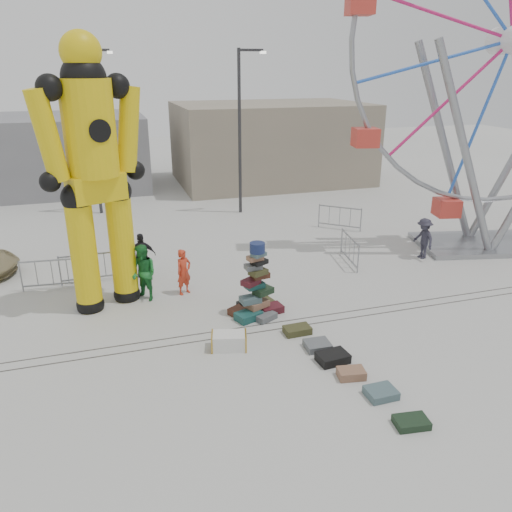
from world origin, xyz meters
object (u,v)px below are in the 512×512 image
object	(u,v)px
barricade_dummy_c	(90,268)
pedestrian_grey	(423,238)
barricade_wheel_front	(349,250)
pedestrian_black	(142,256)
pedestrian_green	(144,273)
crash_test_dummy	(94,168)
lamp_post_left	(94,125)
barricade_wheel_back	(340,218)
pedestrian_red	(184,272)
suitcase_tower	(256,294)
barricade_dummy_b	(52,274)
ferris_wheel	(508,70)
steamer_trunk	(229,341)
lamp_post_right	(241,125)

from	to	relation	value
barricade_dummy_c	pedestrian_grey	xyz separation A→B (m)	(12.60, -1.34, 0.27)
barricade_dummy_c	barricade_wheel_front	size ratio (longest dim) A/B	1.00
barricade_wheel_front	pedestrian_black	world-z (taller)	pedestrian_black
barricade_wheel_front	pedestrian_green	distance (m)	7.93
crash_test_dummy	lamp_post_left	bearing A→B (deg)	67.68
pedestrian_black	pedestrian_grey	bearing A→B (deg)	172.21
pedestrian_green	barricade_wheel_back	bearing A→B (deg)	78.51
pedestrian_red	pedestrian_black	distance (m)	2.20
pedestrian_red	pedestrian_grey	distance (m)	9.61
suitcase_tower	barricade_dummy_b	distance (m)	7.18
ferris_wheel	pedestrian_green	world-z (taller)	ferris_wheel
steamer_trunk	pedestrian_black	world-z (taller)	pedestrian_black
lamp_post_left	steamer_trunk	distance (m)	15.88
lamp_post_right	barricade_dummy_b	bearing A→B (deg)	-139.67
barricade_dummy_b	pedestrian_black	bearing A→B (deg)	8.53
crash_test_dummy	steamer_trunk	distance (m)	6.40
steamer_trunk	barricade_wheel_front	size ratio (longest dim) A/B	0.47
lamp_post_right	crash_test_dummy	xyz separation A→B (m)	(-7.02, -9.22, -0.08)
lamp_post_left	pedestrian_grey	distance (m)	16.45
pedestrian_black	pedestrian_green	bearing A→B (deg)	85.78
lamp_post_left	ferris_wheel	world-z (taller)	ferris_wheel
lamp_post_left	ferris_wheel	xyz separation A→B (m)	(15.18, -10.12, 2.56)
lamp_post_right	ferris_wheel	bearing A→B (deg)	-44.79
barricade_wheel_front	pedestrian_grey	size ratio (longest dim) A/B	1.22
pedestrian_green	pedestrian_grey	size ratio (longest dim) A/B	1.14
barricade_dummy_b	pedestrian_red	distance (m)	4.56
suitcase_tower	barricade_dummy_c	size ratio (longest dim) A/B	1.17
ferris_wheel	steamer_trunk	distance (m)	14.80
lamp_post_right	barricade_dummy_b	size ratio (longest dim) A/B	4.00
barricade_wheel_back	pedestrian_red	world-z (taller)	pedestrian_red
suitcase_tower	barricade_wheel_front	distance (m)	5.57
barricade_wheel_front	barricade_wheel_back	xyz separation A→B (m)	(1.58, 4.09, 0.00)
pedestrian_green	suitcase_tower	bearing A→B (deg)	17.64
lamp_post_right	pedestrian_grey	bearing A→B (deg)	-59.68
lamp_post_right	barricade_dummy_c	xyz separation A→B (m)	(-7.57, -7.26, -3.93)
suitcase_tower	crash_test_dummy	bearing A→B (deg)	136.78
lamp_post_left	suitcase_tower	bearing A→B (deg)	-72.07
lamp_post_left	pedestrian_black	size ratio (longest dim) A/B	4.85
lamp_post_right	pedestrian_grey	world-z (taller)	lamp_post_right
lamp_post_left	pedestrian_grey	world-z (taller)	lamp_post_left
barricade_dummy_c	barricade_wheel_back	size ratio (longest dim) A/B	1.00
pedestrian_black	lamp_post_left	bearing A→B (deg)	-83.34
barricade_dummy_c	suitcase_tower	bearing A→B (deg)	-40.43
pedestrian_black	pedestrian_red	bearing A→B (deg)	122.02
lamp_post_right	barricade_wheel_front	distance (m)	9.37
ferris_wheel	steamer_trunk	size ratio (longest dim) A/B	15.12
pedestrian_black	steamer_trunk	bearing A→B (deg)	106.19
lamp_post_right	steamer_trunk	world-z (taller)	lamp_post_right
ferris_wheel	crash_test_dummy	bearing A→B (deg)	-163.51
suitcase_tower	ferris_wheel	size ratio (longest dim) A/B	0.16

